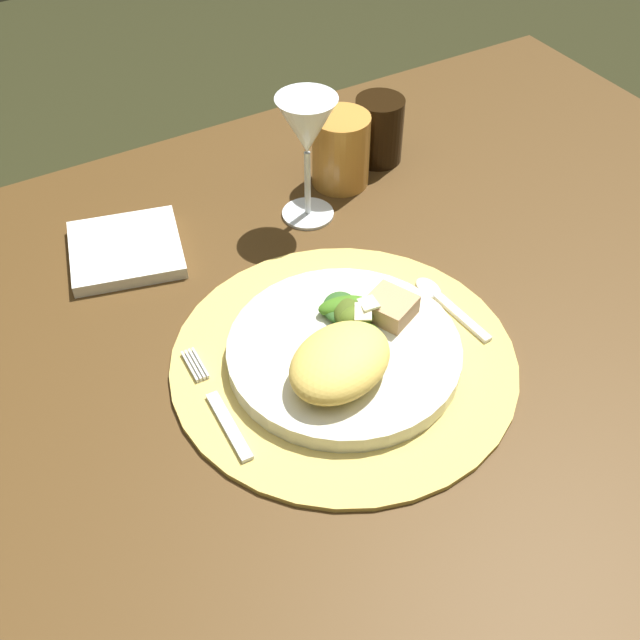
% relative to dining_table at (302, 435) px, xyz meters
% --- Properties ---
extents(dining_table, '(1.47, 0.97, 0.74)m').
position_rel_dining_table_xyz_m(dining_table, '(0.00, 0.00, 0.00)').
color(dining_table, '#493014').
rests_on(dining_table, ground).
extents(placemat, '(0.37, 0.37, 0.01)m').
position_rel_dining_table_xyz_m(placemat, '(0.04, -0.02, 0.12)').
color(placemat, tan).
rests_on(placemat, dining_table).
extents(dinner_plate, '(0.25, 0.25, 0.02)m').
position_rel_dining_table_xyz_m(dinner_plate, '(0.04, -0.02, 0.14)').
color(dinner_plate, silver).
rests_on(dinner_plate, placemat).
extents(pasta_serving, '(0.14, 0.12, 0.04)m').
position_rel_dining_table_xyz_m(pasta_serving, '(0.02, -0.05, 0.17)').
color(pasta_serving, '#EBC456').
rests_on(pasta_serving, dinner_plate).
extents(salad_greens, '(0.07, 0.10, 0.03)m').
position_rel_dining_table_xyz_m(salad_greens, '(0.06, 0.01, 0.16)').
color(salad_greens, '#2F5A23').
rests_on(salad_greens, dinner_plate).
extents(bread_piece, '(0.06, 0.06, 0.02)m').
position_rel_dining_table_xyz_m(bread_piece, '(0.11, -0.01, 0.16)').
color(bread_piece, tan).
rests_on(bread_piece, dinner_plate).
extents(fork, '(0.02, 0.16, 0.00)m').
position_rel_dining_table_xyz_m(fork, '(-0.10, -0.02, 0.13)').
color(fork, silver).
rests_on(fork, placemat).
extents(spoon, '(0.02, 0.12, 0.01)m').
position_rel_dining_table_xyz_m(spoon, '(0.18, 0.00, 0.13)').
color(spoon, silver).
rests_on(spoon, placemat).
extents(napkin, '(0.16, 0.16, 0.02)m').
position_rel_dining_table_xyz_m(napkin, '(-0.09, 0.26, 0.13)').
color(napkin, white).
rests_on(napkin, dining_table).
extents(wine_glass, '(0.07, 0.07, 0.17)m').
position_rel_dining_table_xyz_m(wine_glass, '(0.14, 0.22, 0.24)').
color(wine_glass, silver).
rests_on(wine_glass, dining_table).
extents(amber_tumbler, '(0.08, 0.08, 0.10)m').
position_rel_dining_table_xyz_m(amber_tumbler, '(0.21, 0.27, 0.17)').
color(amber_tumbler, '#C48537').
rests_on(amber_tumbler, dining_table).
extents(dark_tumbler, '(0.07, 0.07, 0.09)m').
position_rel_dining_table_xyz_m(dark_tumbler, '(0.29, 0.29, 0.17)').
color(dark_tumbler, black).
rests_on(dark_tumbler, dining_table).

